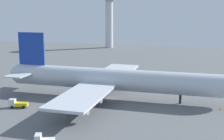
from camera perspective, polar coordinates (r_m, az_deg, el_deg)
The scene contains 5 objects.
ground_plane at distance 98.87m, azimuth -0.00°, elevation -5.07°, with size 283.01×283.01×0.00m, color slate.
cargo_airplane at distance 97.49m, azimuth -0.17°, elevation -1.74°, with size 70.75×60.10×19.76m.
cargo_loader at distance 93.25m, azimuth -16.63°, elevation -5.81°, with size 5.37×3.13×2.47m.
safety_cone_nose at distance 92.79m, azimuth 18.89°, elevation -6.55°, with size 0.47×0.47×0.68m, color orange.
control_tower at distance 223.88m, azimuth -0.52°, elevation 9.76°, with size 10.00×10.00×37.38m.
Camera 1 is at (26.16, -91.30, 27.45)m, focal length 50.99 mm.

